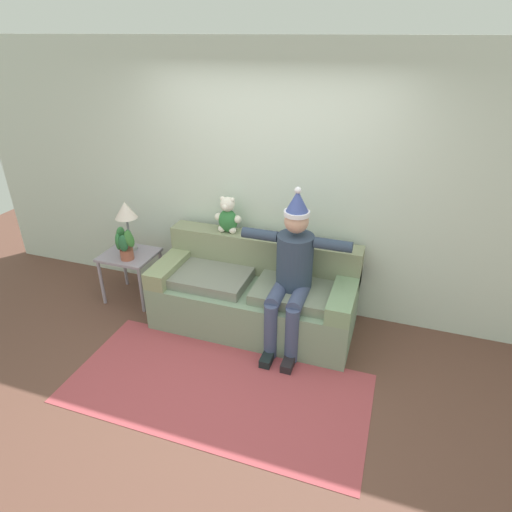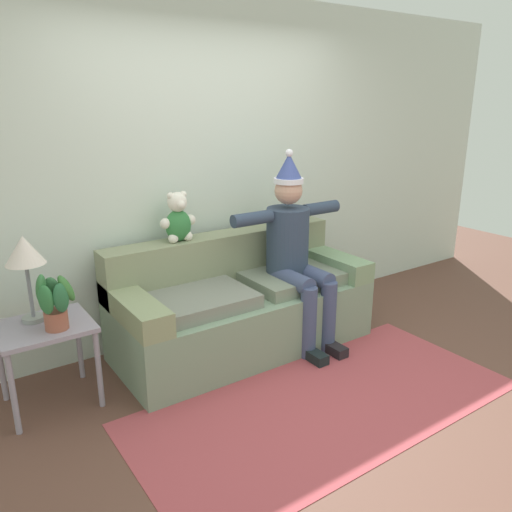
# 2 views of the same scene
# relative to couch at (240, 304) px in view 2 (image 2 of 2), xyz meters

# --- Properties ---
(ground_plane) EXTENTS (10.00, 10.00, 0.00)m
(ground_plane) POSITION_rel_couch_xyz_m (0.00, -1.04, -0.35)
(ground_plane) COLOR brown
(back_wall) EXTENTS (7.00, 0.10, 2.70)m
(back_wall) POSITION_rel_couch_xyz_m (0.00, 0.51, 1.00)
(back_wall) COLOR silver
(back_wall) RESTS_ON ground_plane
(couch) EXTENTS (2.01, 0.85, 0.87)m
(couch) POSITION_rel_couch_xyz_m (0.00, 0.00, 0.00)
(couch) COLOR gray
(couch) RESTS_ON ground_plane
(person_seated) EXTENTS (1.02, 0.77, 1.55)m
(person_seated) POSITION_rel_couch_xyz_m (0.41, -0.16, 0.44)
(person_seated) COLOR #2F3D54
(person_seated) RESTS_ON ground_plane
(teddy_bear) EXTENTS (0.29, 0.17, 0.38)m
(teddy_bear) POSITION_rel_couch_xyz_m (-0.39, 0.26, 0.70)
(teddy_bear) COLOR #327B3E
(teddy_bear) RESTS_ON couch
(side_table) EXTENTS (0.56, 0.49, 0.56)m
(side_table) POSITION_rel_couch_xyz_m (-1.47, 0.00, 0.13)
(side_table) COLOR #9B8FA3
(side_table) RESTS_ON ground_plane
(table_lamp) EXTENTS (0.24, 0.24, 0.56)m
(table_lamp) POSITION_rel_couch_xyz_m (-1.50, 0.10, 0.65)
(table_lamp) COLOR gray
(table_lamp) RESTS_ON side_table
(potted_plant) EXTENTS (0.26, 0.23, 0.36)m
(potted_plant) POSITION_rel_couch_xyz_m (-1.41, -0.12, 0.39)
(potted_plant) COLOR #A05541
(potted_plant) RESTS_ON side_table
(area_rug) EXTENTS (2.57, 1.21, 0.01)m
(area_rug) POSITION_rel_couch_xyz_m (0.00, -1.02, -0.35)
(area_rug) COLOR #AE454C
(area_rug) RESTS_ON ground_plane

